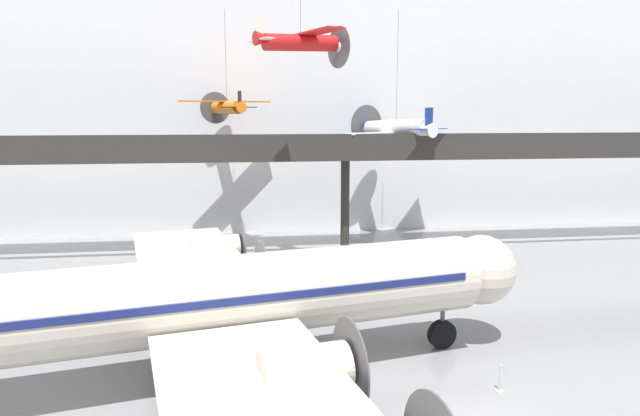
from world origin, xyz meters
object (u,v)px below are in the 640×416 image
object	(u,v)px
suspended_plane_white_twin	(396,128)
stanchion_barrier	(500,383)
suspended_plane_red_highwing	(301,42)
suspended_plane_orange_highwing	(227,107)
airliner_silver_main	(194,302)

from	to	relation	value
suspended_plane_white_twin	stanchion_barrier	size ratio (longest dim) A/B	9.65
suspended_plane_red_highwing	stanchion_barrier	xyz separation A→B (m)	(5.91, -15.76, -14.32)
suspended_plane_white_twin	suspended_plane_red_highwing	world-z (taller)	suspended_plane_red_highwing
suspended_plane_white_twin	suspended_plane_orange_highwing	xyz separation A→B (m)	(-13.10, 2.00, 1.68)
airliner_silver_main	suspended_plane_red_highwing	bearing A→B (deg)	56.30
suspended_plane_white_twin	airliner_silver_main	bearing A→B (deg)	119.77
airliner_silver_main	stanchion_barrier	bearing A→B (deg)	-21.56
suspended_plane_orange_highwing	airliner_silver_main	bearing A→B (deg)	155.70
suspended_plane_white_twin	stanchion_barrier	bearing A→B (deg)	145.61
airliner_silver_main	suspended_plane_orange_highwing	world-z (taller)	suspended_plane_orange_highwing
suspended_plane_red_highwing	suspended_plane_orange_highwing	size ratio (longest dim) A/B	0.82
airliner_silver_main	stanchion_barrier	xyz separation A→B (m)	(11.47, -1.99, -3.08)
suspended_plane_white_twin	stanchion_barrier	xyz separation A→B (m)	(-2.47, -24.67, -8.94)
stanchion_barrier	suspended_plane_white_twin	bearing A→B (deg)	84.27
suspended_plane_red_highwing	stanchion_barrier	distance (m)	22.10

